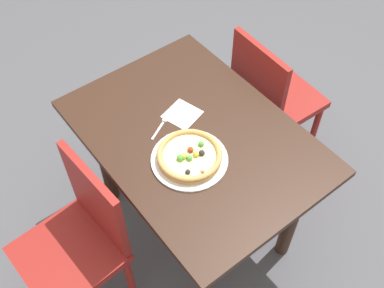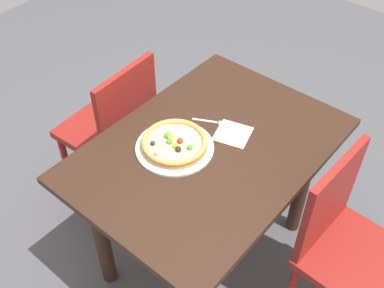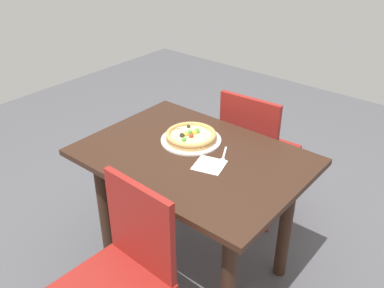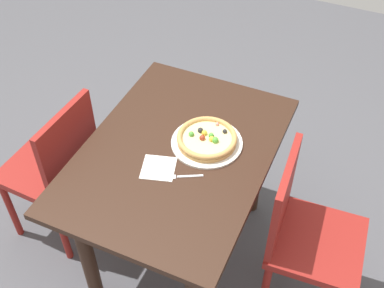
{
  "view_description": "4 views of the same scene",
  "coord_description": "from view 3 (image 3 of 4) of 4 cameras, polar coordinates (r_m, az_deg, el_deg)",
  "views": [
    {
      "loc": [
        1.0,
        -0.79,
        2.28
      ],
      "look_at": [
        0.05,
        -0.05,
        0.77
      ],
      "focal_mm": 43.13,
      "sensor_mm": 36.0,
      "label": 1
    },
    {
      "loc": [
        1.08,
        0.82,
        2.07
      ],
      "look_at": [
        0.05,
        -0.05,
        0.77
      ],
      "focal_mm": 43.46,
      "sensor_mm": 36.0,
      "label": 2
    },
    {
      "loc": [
        -1.14,
        1.4,
        1.84
      ],
      "look_at": [
        0.05,
        -0.05,
        0.77
      ],
      "focal_mm": 39.49,
      "sensor_mm": 36.0,
      "label": 3
    },
    {
      "loc": [
        -1.35,
        -0.67,
        2.29
      ],
      "look_at": [
        0.05,
        -0.05,
        0.77
      ],
      "focal_mm": 45.76,
      "sensor_mm": 36.0,
      "label": 4
    }
  ],
  "objects": [
    {
      "name": "napkin",
      "position": [
        2.02,
        2.36,
        -2.86
      ],
      "size": [
        0.17,
        0.17,
        0.0
      ],
      "primitive_type": "cube",
      "rotation": [
        0.0,
        0.0,
        0.28
      ],
      "color": "white",
      "rests_on": "dining_table"
    },
    {
      "name": "plate",
      "position": [
        2.23,
        -0.13,
        0.56
      ],
      "size": [
        0.32,
        0.32,
        0.01
      ],
      "primitive_type": "cylinder",
      "color": "silver",
      "rests_on": "dining_table"
    },
    {
      "name": "chair_near",
      "position": [
        2.67,
        8.59,
        -0.85
      ],
      "size": [
        0.42,
        0.42,
        0.89
      ],
      "rotation": [
        0.0,
        0.0,
        3.21
      ],
      "color": "maroon",
      "rests_on": "ground"
    },
    {
      "name": "ground_plane",
      "position": [
        2.58,
        0.12,
        -15.84
      ],
      "size": [
        6.0,
        6.0,
        0.0
      ],
      "primitive_type": "plane",
      "color": "#4C4C51"
    },
    {
      "name": "dining_table",
      "position": [
        2.19,
        0.13,
        -4.62
      ],
      "size": [
        1.11,
        0.8,
        0.75
      ],
      "color": "#331E14",
      "rests_on": "ground"
    },
    {
      "name": "fork",
      "position": [
        2.09,
        4.27,
        -1.72
      ],
      "size": [
        0.09,
        0.15,
        0.0
      ],
      "rotation": [
        0.0,
        0.0,
        2.06
      ],
      "color": "silver",
      "rests_on": "dining_table"
    },
    {
      "name": "chair_far",
      "position": [
        1.86,
        -9.48,
        -17.06
      ],
      "size": [
        0.42,
        0.42,
        0.89
      ],
      "rotation": [
        0.0,
        0.0,
        -0.04
      ],
      "color": "maroon",
      "rests_on": "ground"
    },
    {
      "name": "pizza",
      "position": [
        2.21,
        -0.14,
        1.14
      ],
      "size": [
        0.27,
        0.27,
        0.05
      ],
      "color": "tan",
      "rests_on": "plate"
    }
  ]
}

